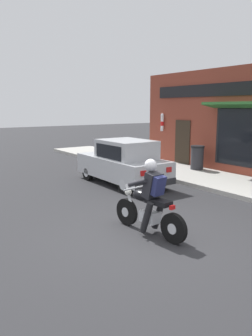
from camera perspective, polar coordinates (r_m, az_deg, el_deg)
The scene contains 6 objects.
ground_plane at distance 7.02m, azimuth 3.14°, elevation -11.79°, with size 80.00×80.00×0.00m, color #2B2B2D.
sidewalk_curb at distance 12.62m, azimuth 13.49°, elevation -1.64°, with size 2.60×22.00×0.14m, color #ADAAA3.
storefront_building at distance 13.30m, azimuth 19.73°, elevation 7.51°, with size 1.25×10.45×4.20m.
motorcycle_with_rider at distance 6.95m, azimuth 4.11°, elevation -6.11°, with size 0.61×2.02×1.62m.
car_hatchback at distance 11.42m, azimuth -0.47°, elevation 0.94°, with size 1.68×3.80×1.57m.
trash_bin at distance 13.80m, azimuth 12.29°, elevation 1.82°, with size 0.56×0.56×0.98m.
Camera 1 is at (-4.07, -5.06, 2.66)m, focal length 35.00 mm.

